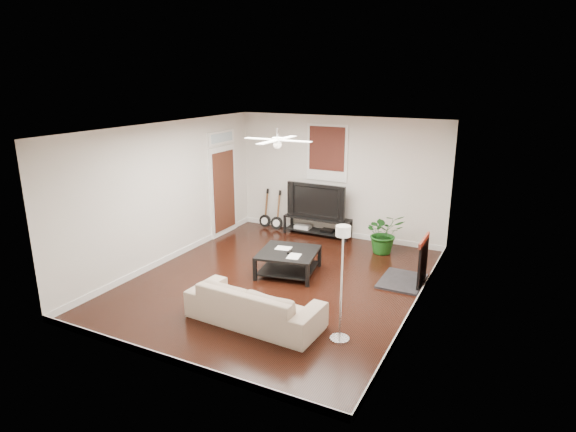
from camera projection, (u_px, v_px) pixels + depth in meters
name	position (u px, v px, depth m)	size (l,w,h in m)	color
room	(278.00, 208.00, 8.47)	(5.01, 6.01, 2.81)	black
brick_accent	(433.00, 212.00, 8.24)	(0.02, 2.20, 2.80)	#AD4B37
fireplace	(412.00, 260.00, 8.63)	(0.80, 1.10, 0.92)	black
window_back	(327.00, 153.00, 10.99)	(1.00, 0.06, 1.30)	#3C1110
door_left	(223.00, 183.00, 11.20)	(0.08, 1.00, 2.50)	white
tv_stand	(317.00, 226.00, 11.36)	(1.60, 0.43, 0.45)	black
tv	(318.00, 200.00, 11.20)	(1.43, 0.19, 0.82)	black
coffee_table	(288.00, 262.00, 9.16)	(1.06, 1.06, 0.45)	black
sofa	(255.00, 304.00, 7.30)	(2.11, 0.83, 0.62)	tan
floor_lamp	(341.00, 285.00, 6.64)	(0.28, 0.28, 1.72)	white
potted_plant	(384.00, 233.00, 10.17)	(0.80, 0.69, 0.89)	#175017
guitar_left	(265.00, 209.00, 11.87)	(0.30, 0.21, 0.97)	black
guitar_right	(277.00, 211.00, 11.69)	(0.30, 0.21, 0.97)	black
ceiling_fan	(277.00, 140.00, 8.13)	(1.24, 1.24, 0.32)	white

